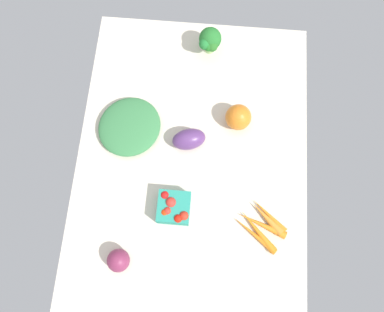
% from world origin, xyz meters
% --- Properties ---
extents(tablecloth, '(1.04, 0.76, 0.02)m').
position_xyz_m(tablecloth, '(0.00, 0.00, 0.01)').
color(tablecloth, beige).
rests_on(tablecloth, ground).
extents(red_onion_near_basket, '(0.07, 0.07, 0.07)m').
position_xyz_m(red_onion_near_basket, '(0.35, -0.19, 0.05)').
color(red_onion_near_basket, '#7D2B4C').
rests_on(red_onion_near_basket, tablecloth).
extents(carrot_bunch, '(0.17, 0.17, 0.03)m').
position_xyz_m(carrot_bunch, '(0.20, 0.24, 0.03)').
color(carrot_bunch, orange).
rests_on(carrot_bunch, tablecloth).
extents(berry_basket, '(0.10, 0.10, 0.07)m').
position_xyz_m(berry_basket, '(0.18, -0.04, 0.05)').
color(berry_basket, teal).
rests_on(berry_basket, tablecloth).
extents(eggplant, '(0.10, 0.13, 0.07)m').
position_xyz_m(eggplant, '(-0.05, -0.01, 0.05)').
color(eggplant, '#59346F').
rests_on(eggplant, tablecloth).
extents(heirloom_tomato_orange, '(0.09, 0.09, 0.09)m').
position_xyz_m(heirloom_tomato_orange, '(-0.14, 0.14, 0.06)').
color(heirloom_tomato_orange, orange).
rests_on(heirloom_tomato_orange, tablecloth).
extents(leafy_greens_clump, '(0.29, 0.29, 0.04)m').
position_xyz_m(leafy_greens_clump, '(-0.08, -0.22, 0.04)').
color(leafy_greens_clump, '#387C45').
rests_on(leafy_greens_clump, tablecloth).
extents(broccoli_head, '(0.09, 0.08, 0.11)m').
position_xyz_m(broccoli_head, '(-0.40, 0.03, 0.09)').
color(broccoli_head, '#96C572').
rests_on(broccoli_head, tablecloth).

